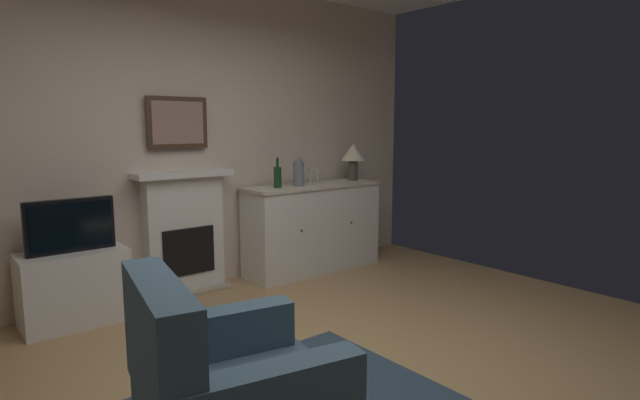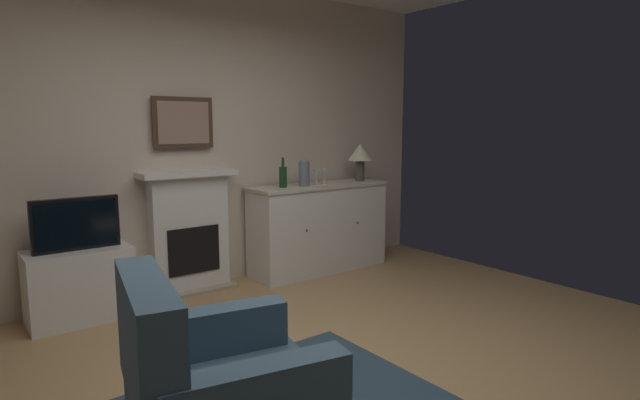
# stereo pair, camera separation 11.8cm
# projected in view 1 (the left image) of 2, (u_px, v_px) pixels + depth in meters

# --- Properties ---
(ground_plane) EXTENTS (5.68, 4.69, 0.10)m
(ground_plane) POSITION_uv_depth(u_px,v_px,m) (348.00, 393.00, 2.99)
(ground_plane) COLOR tan
(ground_plane) RESTS_ON ground
(wall_rear) EXTENTS (5.68, 0.06, 2.81)m
(wall_rear) POSITION_uv_depth(u_px,v_px,m) (174.00, 136.00, 4.55)
(wall_rear) COLOR beige
(wall_rear) RESTS_ON ground_plane
(fireplace_unit) EXTENTS (0.87, 0.30, 1.10)m
(fireplace_unit) POSITION_uv_depth(u_px,v_px,m) (184.00, 232.00, 4.58)
(fireplace_unit) COLOR white
(fireplace_unit) RESTS_ON ground_plane
(framed_picture) EXTENTS (0.55, 0.04, 0.45)m
(framed_picture) POSITION_uv_depth(u_px,v_px,m) (178.00, 123.00, 4.47)
(framed_picture) COLOR #473323
(sideboard_cabinet) EXTENTS (1.50, 0.49, 0.90)m
(sideboard_cabinet) POSITION_uv_depth(u_px,v_px,m) (313.00, 227.00, 5.30)
(sideboard_cabinet) COLOR white
(sideboard_cabinet) RESTS_ON ground_plane
(table_lamp) EXTENTS (0.26, 0.26, 0.40)m
(table_lamp) POSITION_uv_depth(u_px,v_px,m) (353.00, 155.00, 5.54)
(table_lamp) COLOR #4C4742
(table_lamp) RESTS_ON sideboard_cabinet
(wine_bottle) EXTENTS (0.08, 0.08, 0.29)m
(wine_bottle) POSITION_uv_depth(u_px,v_px,m) (278.00, 177.00, 4.93)
(wine_bottle) COLOR #193F1E
(wine_bottle) RESTS_ON sideboard_cabinet
(wine_glass_left) EXTENTS (0.07, 0.07, 0.16)m
(wine_glass_left) POSITION_uv_depth(u_px,v_px,m) (311.00, 173.00, 5.13)
(wine_glass_left) COLOR silver
(wine_glass_left) RESTS_ON sideboard_cabinet
(wine_glass_center) EXTENTS (0.07, 0.07, 0.16)m
(wine_glass_center) POSITION_uv_depth(u_px,v_px,m) (318.00, 172.00, 5.20)
(wine_glass_center) COLOR silver
(wine_glass_center) RESTS_ON sideboard_cabinet
(vase_decorative) EXTENTS (0.11, 0.11, 0.28)m
(vase_decorative) POSITION_uv_depth(u_px,v_px,m) (298.00, 172.00, 5.03)
(vase_decorative) COLOR slate
(vase_decorative) RESTS_ON sideboard_cabinet
(tv_cabinet) EXTENTS (0.75, 0.42, 0.56)m
(tv_cabinet) POSITION_uv_depth(u_px,v_px,m) (74.00, 287.00, 3.88)
(tv_cabinet) COLOR white
(tv_cabinet) RESTS_ON ground_plane
(tv_set) EXTENTS (0.62, 0.07, 0.40)m
(tv_set) POSITION_uv_depth(u_px,v_px,m) (70.00, 226.00, 3.80)
(tv_set) COLOR black
(tv_set) RESTS_ON tv_cabinet
(armchair) EXTENTS (0.94, 0.90, 0.92)m
(armchair) POSITION_uv_depth(u_px,v_px,m) (229.00, 397.00, 2.13)
(armchair) COLOR #3F596B
(armchair) RESTS_ON ground_plane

